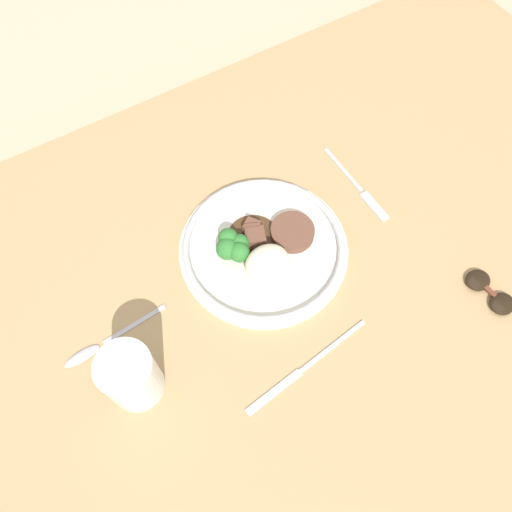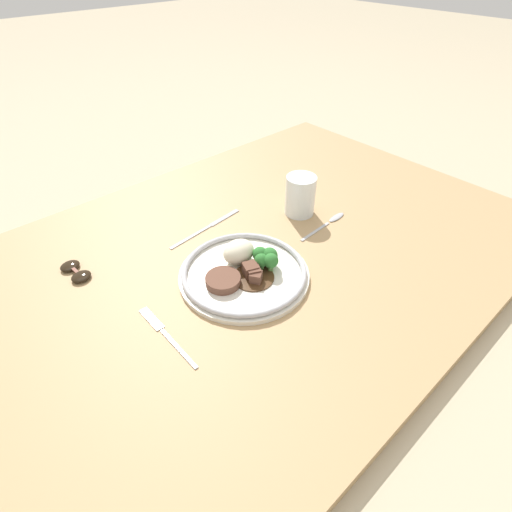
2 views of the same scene
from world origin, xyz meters
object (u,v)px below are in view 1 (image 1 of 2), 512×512
(plate, at_px, (263,248))
(spoon, at_px, (96,348))
(knife, at_px, (303,369))
(sunglasses, at_px, (490,292))
(fork, at_px, (361,190))
(juice_glass, at_px, (132,378))

(plate, distance_m, spoon, 0.30)
(knife, distance_m, sunglasses, 0.32)
(sunglasses, bearing_deg, fork, -83.34)
(spoon, xyz_separation_m, sunglasses, (-0.56, 0.24, 0.00))
(knife, relative_size, sunglasses, 2.51)
(juice_glass, relative_size, fork, 0.57)
(plate, relative_size, knife, 1.24)
(plate, relative_size, sunglasses, 3.11)
(plate, bearing_deg, juice_glass, 18.98)
(sunglasses, bearing_deg, juice_glass, -20.94)
(knife, bearing_deg, fork, -147.34)
(plate, distance_m, fork, 0.21)
(fork, height_order, knife, same)
(sunglasses, bearing_deg, plate, -47.68)
(juice_glass, distance_m, spoon, 0.10)
(knife, relative_size, spoon, 1.32)
(juice_glass, xyz_separation_m, spoon, (0.03, -0.08, -0.04))
(juice_glass, height_order, spoon, juice_glass)
(juice_glass, relative_size, knife, 0.46)
(plate, xyz_separation_m, spoon, (0.30, 0.01, -0.01))
(fork, distance_m, spoon, 0.51)
(fork, distance_m, sunglasses, 0.27)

